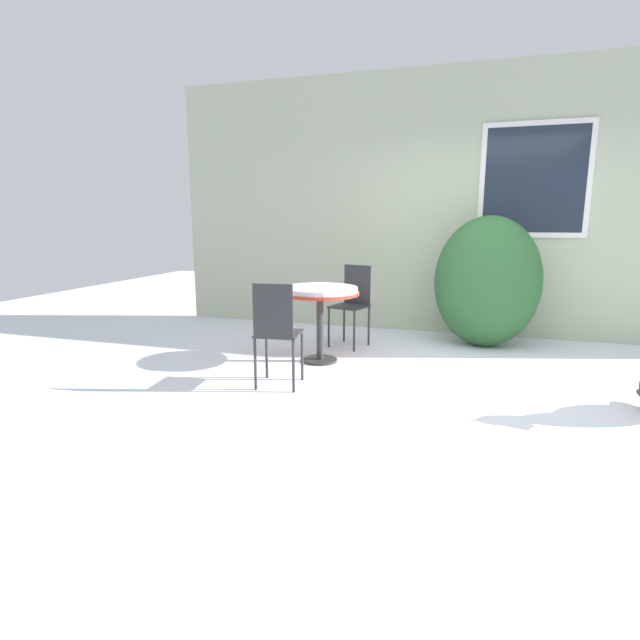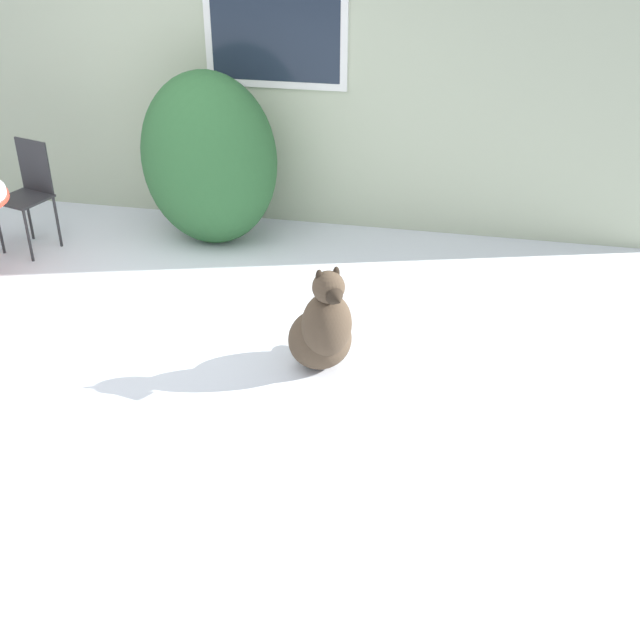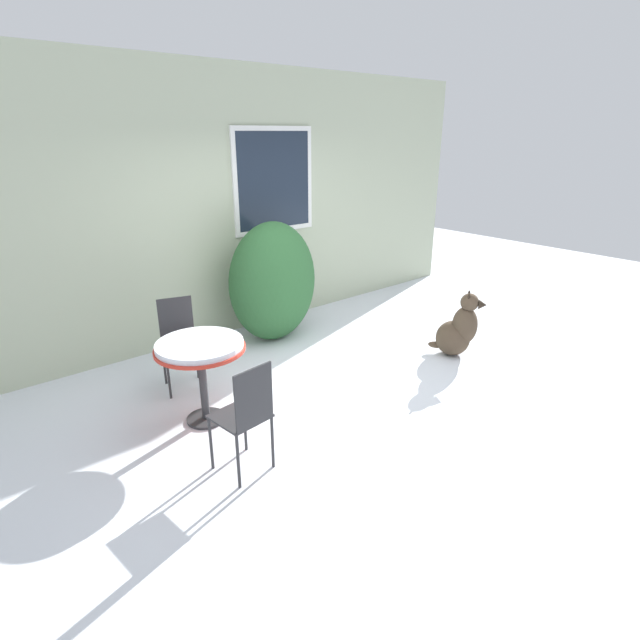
% 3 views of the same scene
% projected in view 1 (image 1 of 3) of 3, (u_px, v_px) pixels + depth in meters
% --- Properties ---
extents(ground_plane, '(16.00, 16.00, 0.00)m').
position_uv_depth(ground_plane, '(473.00, 389.00, 4.28)').
color(ground_plane, white).
extents(house_wall, '(8.00, 0.10, 3.22)m').
position_uv_depth(house_wall, '(485.00, 203.00, 6.01)').
color(house_wall, '#B2BC9E').
rests_on(house_wall, ground_plane).
extents(shrub_left, '(1.16, 0.77, 1.47)m').
position_uv_depth(shrub_left, '(487.00, 282.00, 5.60)').
color(shrub_left, '#2D6033').
rests_on(shrub_left, ground_plane).
extents(patio_table, '(0.78, 0.78, 0.77)m').
position_uv_depth(patio_table, '(320.00, 297.00, 4.99)').
color(patio_table, '#2D2D30').
rests_on(patio_table, ground_plane).
extents(patio_chair_near_table, '(0.46, 0.46, 0.92)m').
position_uv_depth(patio_chair_near_table, '(352.00, 301.00, 5.68)').
color(patio_chair_near_table, '#2D2D30').
rests_on(patio_chair_near_table, ground_plane).
extents(patio_chair_far_side, '(0.41, 0.41, 0.92)m').
position_uv_depth(patio_chair_far_side, '(277.00, 330.00, 4.23)').
color(patio_chair_far_side, '#2D2D30').
rests_on(patio_chair_far_side, ground_plane).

